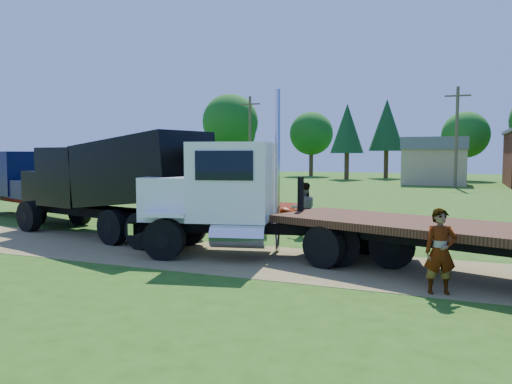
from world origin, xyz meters
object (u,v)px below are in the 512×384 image
at_px(black_dump_truck, 113,180).
at_px(orange_pickup, 255,210).
at_px(flatbed_trailer, 448,236).
at_px(spectator_a, 440,252).
at_px(white_semi_tractor, 237,198).
at_px(navy_truck, 31,183).

bearing_deg(black_dump_truck, orange_pickup, 61.30).
bearing_deg(flatbed_trailer, spectator_a, -76.20).
height_order(white_semi_tractor, orange_pickup, white_semi_tractor).
bearing_deg(orange_pickup, spectator_a, -143.71).
distance_m(black_dump_truck, flatbed_trailer, 11.77).
xyz_separation_m(white_semi_tractor, flatbed_trailer, (6.00, -0.52, -0.71)).
xyz_separation_m(white_semi_tractor, orange_pickup, (-1.73, 5.62, -1.01)).
height_order(navy_truck, flatbed_trailer, navy_truck).
xyz_separation_m(orange_pickup, spectator_a, (7.60, -7.89, 0.24)).
bearing_deg(orange_pickup, navy_truck, 87.55).
bearing_deg(spectator_a, white_semi_tractor, 141.62).
bearing_deg(navy_truck, orange_pickup, 23.72).
bearing_deg(navy_truck, flatbed_trailer, 3.54).
height_order(white_semi_tractor, black_dump_truck, white_semi_tractor).
distance_m(white_semi_tractor, navy_truck, 13.85).
xyz_separation_m(black_dump_truck, flatbed_trailer, (11.58, -1.81, -1.08)).
relative_size(white_semi_tractor, orange_pickup, 1.68).
relative_size(white_semi_tractor, black_dump_truck, 0.95).
xyz_separation_m(navy_truck, orange_pickup, (11.34, 1.02, -0.92)).
bearing_deg(black_dump_truck, flatbed_trailer, 4.07).
bearing_deg(spectator_a, orange_pickup, 116.66).
bearing_deg(white_semi_tractor, navy_truck, 147.82).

